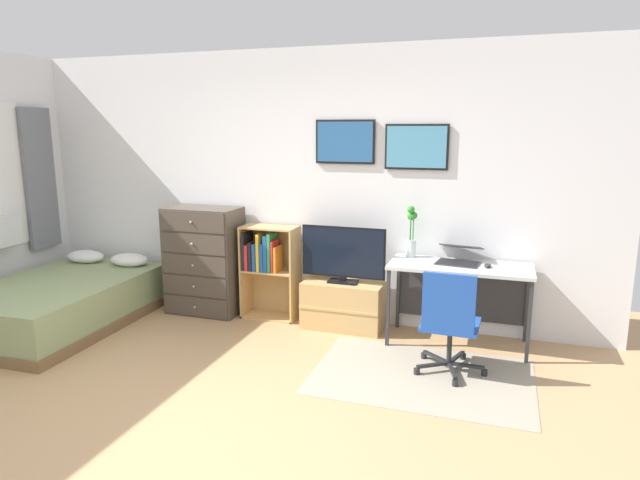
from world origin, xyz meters
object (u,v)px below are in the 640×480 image
Objects in this scene: laptop at (460,255)px; computer_mouse at (488,266)px; bed at (62,302)px; dresser at (204,260)px; television at (343,255)px; desk at (460,278)px; tv_stand at (343,305)px; bookshelf at (267,264)px; bamboo_vase at (411,233)px; office_chair at (449,320)px.

computer_mouse is at bearing -18.21° from laptop.
dresser is (1.17, 0.79, 0.33)m from bed.
television is at bearing 14.00° from bed.
laptop is at bearing 125.90° from desk.
dresser is 2.62m from desk.
computer_mouse reaches higher than bed.
laptop is (1.08, 0.02, 0.57)m from tv_stand.
television is (0.83, -0.07, 0.17)m from bookshelf.
dresser reaches higher than television.
bamboo_vase is at bearing 10.17° from television.
tv_stand is 0.97m from bamboo_vase.
television is at bearing -90.00° from tv_stand.
laptop is at bearing 92.08° from office_chair.
bamboo_vase is at bearing 8.19° from tv_stand.
bookshelf is 1.93m from laptop.
laptop is at bearing 0.81° from dresser.
bookshelf is at bearing -178.31° from bamboo_vase.
office_chair reaches higher than bed.
desk is at bearing -11.14° from bamboo_vase.
television is at bearing -169.83° from bamboo_vase.
bookshelf is (0.69, 0.06, 0.01)m from dresser.
office_chair reaches higher than tv_stand.
laptop is 4.25× the size of computer_mouse.
bamboo_vase reaches higher than bed.
bed is 1.83× the size of dresser.
bamboo_vase is at bearing 164.94° from computer_mouse.
television reaches higher than desk.
bamboo_vase is (1.46, 0.04, 0.40)m from bookshelf.
desk is 0.60m from bamboo_vase.
bed is at bearing -163.42° from tv_stand.
laptop is 0.28m from computer_mouse.
bed is 2.85m from television.
computer_mouse is (0.23, -0.10, 0.16)m from desk.
tv_stand is 0.51m from television.
bookshelf is 1.51m from bamboo_vase.
tv_stand is 1.35m from office_chair.
laptop is at bearing -0.76° from bookshelf.
bamboo_vase is (0.63, 0.09, 0.74)m from tv_stand.
bed is at bearing -164.97° from bamboo_vase.
tv_stand is at bearing 146.29° from office_chair.
laptop reaches higher than office_chair.
tv_stand is 1.22m from laptop.
desk is 0.21m from laptop.
office_chair is at bearing -16.27° from dresser.
bookshelf is 0.90m from tv_stand.
bed reaches higher than tv_stand.
television is at bearing -4.79° from bookshelf.
office_chair reaches higher than computer_mouse.
television reaches higher than bed.
dresser reaches higher than bookshelf.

